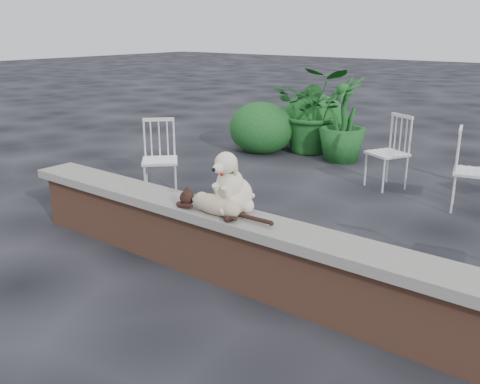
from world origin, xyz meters
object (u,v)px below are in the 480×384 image
Objects in this scene: chair_e at (474,171)px; potted_plant_a at (314,110)px; potted_plant_b at (343,120)px; dog at (235,180)px; cat at (215,203)px; chair_b at (387,152)px; chair_a at (160,159)px.

chair_e is 0.67× the size of potted_plant_a.
potted_plant_a is (-2.88, 1.43, 0.23)m from chair_e.
dog is at bearing -74.52° from potted_plant_b.
potted_plant_b reaches higher than cat.
dog is 0.37× the size of potted_plant_a.
chair_e is at bearing 14.73° from chair_b.
chair_b is 0.73× the size of potted_plant_b.
chair_a is (-2.03, -2.04, 0.00)m from chair_b.
potted_plant_a is 0.70m from potted_plant_b.
potted_plant_a reaches higher than chair_e.
dog is at bearing 146.00° from chair_e.
cat is at bearing -115.76° from dog.
potted_plant_b is (-1.11, 0.93, 0.18)m from chair_b.
chair_b and chair_e have the same top height.
dog reaches higher than chair_b.
potted_plant_b reaches higher than chair_e.
chair_a is at bearing -106.89° from chair_b.
chair_b is at bearing -39.92° from potted_plant_b.
dog is 0.55× the size of chair_a.
cat is 0.82× the size of potted_plant_b.
chair_a is (-1.97, 1.28, -0.20)m from cat.
chair_b is (0.05, 3.32, -0.20)m from cat.
dog is 0.40× the size of potted_plant_b.
dog is at bearing -73.65° from chair_a.
dog reaches higher than chair_a.
potted_plant_b is (-1.13, 4.10, -0.19)m from dog.
potted_plant_a is at bearing 159.71° from potted_plant_b.
chair_b is (-0.03, 3.17, -0.37)m from dog.
dog is at bearing -67.57° from potted_plant_a.
chair_b is at bearing 0.33° from chair_a.
dog is 4.69m from potted_plant_a.
chair_a is at bearing -107.21° from potted_plant_b.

